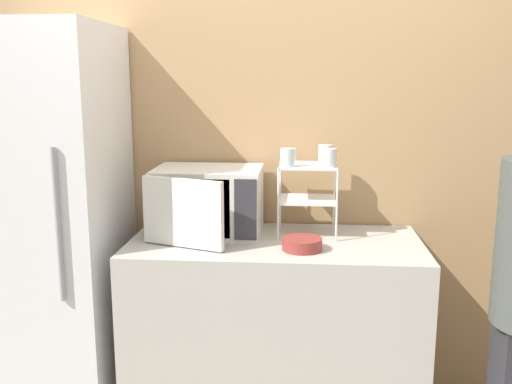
{
  "coord_description": "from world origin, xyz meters",
  "views": [
    {
      "loc": [
        0.13,
        -2.32,
        1.69
      ],
      "look_at": [
        -0.1,
        0.38,
        1.15
      ],
      "focal_mm": 40.0,
      "sensor_mm": 36.0,
      "label": 1
    }
  ],
  "objects_px": {
    "microwave": "(207,201)",
    "glass_front_left": "(288,158)",
    "dish_rack": "(308,184)",
    "refrigerator": "(52,226)",
    "glass_front_right": "(329,158)",
    "bowl": "(302,244)",
    "glass_back_right": "(326,154)"
  },
  "relations": [
    {
      "from": "glass_front_left",
      "to": "glass_back_right",
      "type": "bearing_deg",
      "value": 41.3
    },
    {
      "from": "dish_rack",
      "to": "refrigerator",
      "type": "bearing_deg",
      "value": -173.8
    },
    {
      "from": "glass_front_left",
      "to": "glass_back_right",
      "type": "distance_m",
      "value": 0.25
    },
    {
      "from": "microwave",
      "to": "refrigerator",
      "type": "height_order",
      "value": "refrigerator"
    },
    {
      "from": "glass_front_right",
      "to": "bowl",
      "type": "distance_m",
      "value": 0.44
    },
    {
      "from": "dish_rack",
      "to": "refrigerator",
      "type": "xyz_separation_m",
      "value": [
        -1.27,
        -0.14,
        -0.2
      ]
    },
    {
      "from": "glass_back_right",
      "to": "microwave",
      "type": "bearing_deg",
      "value": -169.72
    },
    {
      "from": "glass_back_right",
      "to": "glass_front_right",
      "type": "distance_m",
      "value": 0.16
    },
    {
      "from": "dish_rack",
      "to": "glass_front_right",
      "type": "xyz_separation_m",
      "value": [
        0.1,
        -0.07,
        0.14
      ]
    },
    {
      "from": "refrigerator",
      "to": "glass_back_right",
      "type": "bearing_deg",
      "value": 9.28
    },
    {
      "from": "refrigerator",
      "to": "bowl",
      "type": "bearing_deg",
      "value": -6.3
    },
    {
      "from": "microwave",
      "to": "glass_front_left",
      "type": "xyz_separation_m",
      "value": [
        0.41,
        -0.06,
        0.23
      ]
    },
    {
      "from": "microwave",
      "to": "refrigerator",
      "type": "relative_size",
      "value": 0.28
    },
    {
      "from": "dish_rack",
      "to": "bowl",
      "type": "relative_size",
      "value": 1.94
    },
    {
      "from": "bowl",
      "to": "refrigerator",
      "type": "height_order",
      "value": "refrigerator"
    },
    {
      "from": "dish_rack",
      "to": "refrigerator",
      "type": "height_order",
      "value": "refrigerator"
    },
    {
      "from": "glass_front_right",
      "to": "glass_front_left",
      "type": "bearing_deg",
      "value": -178.25
    },
    {
      "from": "dish_rack",
      "to": "bowl",
      "type": "xyz_separation_m",
      "value": [
        -0.02,
        -0.28,
        -0.23
      ]
    },
    {
      "from": "glass_front_right",
      "to": "refrigerator",
      "type": "relative_size",
      "value": 0.05
    },
    {
      "from": "microwave",
      "to": "refrigerator",
      "type": "bearing_deg",
      "value": -171.51
    },
    {
      "from": "microwave",
      "to": "dish_rack",
      "type": "relative_size",
      "value": 1.55
    },
    {
      "from": "microwave",
      "to": "glass_front_left",
      "type": "distance_m",
      "value": 0.47
    },
    {
      "from": "dish_rack",
      "to": "refrigerator",
      "type": "distance_m",
      "value": 1.29
    },
    {
      "from": "glass_front_right",
      "to": "bowl",
      "type": "height_order",
      "value": "glass_front_right"
    },
    {
      "from": "glass_front_right",
      "to": "bowl",
      "type": "bearing_deg",
      "value": -121.12
    },
    {
      "from": "dish_rack",
      "to": "glass_front_left",
      "type": "xyz_separation_m",
      "value": [
        -0.1,
        -0.08,
        0.14
      ]
    },
    {
      "from": "glass_back_right",
      "to": "glass_front_right",
      "type": "xyz_separation_m",
      "value": [
        0.01,
        -0.16,
        0.0
      ]
    },
    {
      "from": "glass_front_right",
      "to": "bowl",
      "type": "xyz_separation_m",
      "value": [
        -0.12,
        -0.2,
        -0.37
      ]
    },
    {
      "from": "microwave",
      "to": "glass_front_right",
      "type": "bearing_deg",
      "value": -4.77
    },
    {
      "from": "dish_rack",
      "to": "refrigerator",
      "type": "relative_size",
      "value": 0.18
    },
    {
      "from": "bowl",
      "to": "microwave",
      "type": "bearing_deg",
      "value": 152.32
    },
    {
      "from": "microwave",
      "to": "glass_front_right",
      "type": "relative_size",
      "value": 6.23
    }
  ]
}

